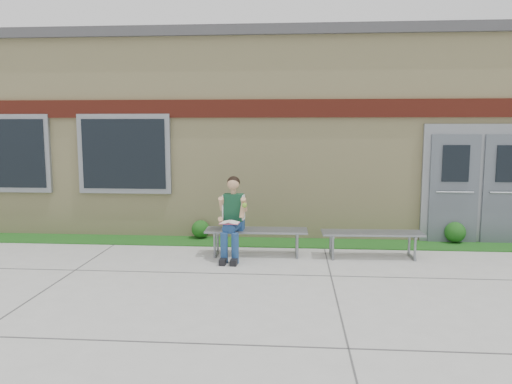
{
  "coord_description": "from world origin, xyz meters",
  "views": [
    {
      "loc": [
        0.43,
        -6.88,
        2.24
      ],
      "look_at": [
        -0.23,
        1.7,
        1.12
      ],
      "focal_mm": 35.0,
      "sensor_mm": 36.0,
      "label": 1
    }
  ],
  "objects": [
    {
      "name": "girl",
      "position": [
        -0.62,
        1.45,
        0.73
      ],
      "size": [
        0.51,
        0.86,
        1.4
      ],
      "rotation": [
        0.0,
        0.0,
        -0.06
      ],
      "color": "navy",
      "rests_on": "ground"
    },
    {
      "name": "ground",
      "position": [
        0.0,
        0.0,
        0.0
      ],
      "size": [
        80.0,
        80.0,
        0.0
      ],
      "primitive_type": "plane",
      "color": "#9E9E99",
      "rests_on": "ground"
    },
    {
      "name": "school_building",
      "position": [
        -0.0,
        5.99,
        2.1
      ],
      "size": [
        16.2,
        6.22,
        4.2
      ],
      "color": "beige",
      "rests_on": "ground"
    },
    {
      "name": "bench_right",
      "position": [
        1.78,
        1.66,
        0.34
      ],
      "size": [
        1.74,
        0.53,
        0.45
      ],
      "rotation": [
        0.0,
        0.0,
        0.03
      ],
      "color": "slate",
      "rests_on": "ground"
    },
    {
      "name": "shrub_mid",
      "position": [
        -1.44,
        2.85,
        0.2
      ],
      "size": [
        0.36,
        0.36,
        0.36
      ],
      "primitive_type": "sphere",
      "color": "#1A4A13",
      "rests_on": "grass_strip"
    },
    {
      "name": "shrub_east",
      "position": [
        3.55,
        2.85,
        0.22
      ],
      "size": [
        0.4,
        0.4,
        0.4
      ],
      "primitive_type": "sphere",
      "color": "#1A4A13",
      "rests_on": "grass_strip"
    },
    {
      "name": "bench_left",
      "position": [
        -0.22,
        1.66,
        0.36
      ],
      "size": [
        1.79,
        0.53,
        0.46
      ],
      "rotation": [
        0.0,
        0.0,
        0.02
      ],
      "color": "slate",
      "rests_on": "ground"
    },
    {
      "name": "grass_strip",
      "position": [
        0.0,
        2.6,
        0.01
      ],
      "size": [
        16.0,
        0.8,
        0.02
      ],
      "primitive_type": "cube",
      "color": "#1A4A13",
      "rests_on": "ground"
    }
  ]
}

